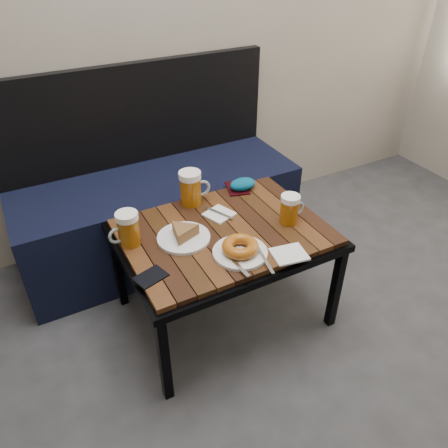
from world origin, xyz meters
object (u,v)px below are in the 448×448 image
knit_pouch (243,184)px  beer_mug_right (290,209)px  beer_mug_left (128,229)px  passport_navy (151,277)px  plate_bagel (240,249)px  cafe_table (224,238)px  plate_pie (183,234)px  beer_mug_centre (191,188)px  passport_burgundy (237,188)px  bench (158,206)px

knit_pouch → beer_mug_right: bearing=-83.4°
beer_mug_left → passport_navy: size_ratio=1.28×
beer_mug_left → passport_navy: beer_mug_left is taller
beer_mug_right → plate_bagel: size_ratio=0.46×
cafe_table → plate_pie: size_ratio=4.04×
beer_mug_centre → cafe_table: bearing=-79.8°
beer_mug_left → plate_pie: beer_mug_left is taller
beer_mug_left → passport_burgundy: size_ratio=1.05×
cafe_table → plate_bagel: plate_bagel is taller
bench → plate_pie: (-0.09, -0.57, 0.22)m
plate_pie → passport_burgundy: 0.45m
plate_pie → passport_burgundy: (0.38, 0.24, -0.02)m
cafe_table → beer_mug_centre: 0.28m
plate_pie → cafe_table: bearing=-5.8°
beer_mug_centre → knit_pouch: beer_mug_centre is taller
passport_navy → beer_mug_centre: bearing=122.5°
beer_mug_right → beer_mug_centre: bearing=129.9°
plate_pie → plate_bagel: 0.24m
beer_mug_centre → beer_mug_right: 0.44m
beer_mug_centre → plate_bagel: bearing=-85.5°
cafe_table → beer_mug_centre: beer_mug_centre is taller
plate_pie → beer_mug_centre: bearing=58.7°
passport_navy → cafe_table: bearing=93.8°
cafe_table → beer_mug_right: size_ratio=6.72×
beer_mug_left → knit_pouch: (0.59, 0.15, -0.04)m
cafe_table → beer_mug_left: 0.39m
beer_mug_centre → passport_navy: beer_mug_centre is taller
cafe_table → passport_navy: passport_navy is taller
beer_mug_right → knit_pouch: (-0.04, 0.32, -0.04)m
beer_mug_left → plate_bagel: bearing=136.4°
beer_mug_left → passport_navy: bearing=84.0°
beer_mug_centre → passport_burgundy: size_ratio=1.18×
bench → beer_mug_left: bearing=-120.0°
cafe_table → beer_mug_right: 0.29m
bench → cafe_table: 0.61m
bench → beer_mug_centre: bench is taller
beer_mug_left → beer_mug_centre: 0.37m
beer_mug_left → passport_burgundy: (0.57, 0.17, -0.07)m
beer_mug_right → plate_pie: beer_mug_right is taller
bench → passport_navy: (-0.28, -0.72, 0.20)m
cafe_table → passport_navy: bearing=-159.9°
plate_bagel → passport_navy: bearing=174.2°
bench → beer_mug_right: bearing=-62.9°
passport_navy → knit_pouch: size_ratio=0.87×
cafe_table → plate_pie: bearing=174.2°
beer_mug_centre → plate_bagel: beer_mug_centre is taller
beer_mug_right → passport_burgundy: (-0.06, 0.33, -0.06)m
bench → passport_burgundy: bench is taller
plate_pie → plate_bagel: bearing=-50.9°
beer_mug_right → passport_burgundy: size_ratio=0.96×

